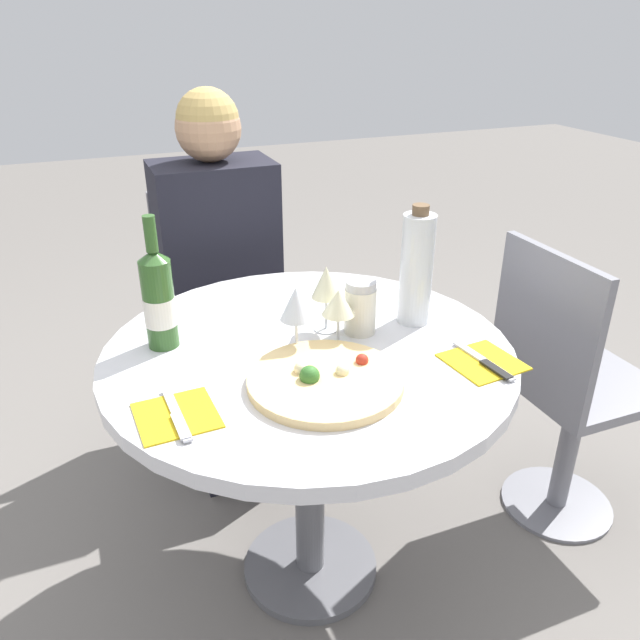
{
  "coord_description": "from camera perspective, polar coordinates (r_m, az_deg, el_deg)",
  "views": [
    {
      "loc": [
        -0.44,
        -1.18,
        1.4
      ],
      "look_at": [
        0.0,
        -0.06,
        0.81
      ],
      "focal_mm": 35.0,
      "sensor_mm": 36.0,
      "label": 1
    }
  ],
  "objects": [
    {
      "name": "sugar_shaker",
      "position": [
        1.49,
        3.71,
        1.19
      ],
      "size": [
        0.08,
        0.08,
        0.13
      ],
      "color": "silver",
      "rests_on": "dining_table"
    },
    {
      "name": "chair_empty_side",
      "position": [
        1.91,
        21.47,
        -6.17
      ],
      "size": [
        0.37,
        0.37,
        0.87
      ],
      "rotation": [
        0.0,
        0.0,
        -1.57
      ],
      "color": "slate",
      "rests_on": "ground_plane"
    },
    {
      "name": "ground_plane",
      "position": [
        1.89,
        -0.88,
        -21.78
      ],
      "size": [
        12.0,
        12.0,
        0.0
      ],
      "primitive_type": "plane",
      "color": "slate",
      "rests_on": "ground"
    },
    {
      "name": "dining_table",
      "position": [
        1.49,
        -1.04,
        -6.21
      ],
      "size": [
        0.95,
        0.95,
        0.71
      ],
      "color": "slate",
      "rests_on": "ground_plane"
    },
    {
      "name": "wine_glass_front_right",
      "position": [
        1.42,
        1.67,
        1.52
      ],
      "size": [
        0.08,
        0.08,
        0.13
      ],
      "color": "silver",
      "rests_on": "dining_table"
    },
    {
      "name": "wine_glass_front_left",
      "position": [
        1.38,
        -2.25,
        1.41
      ],
      "size": [
        0.07,
        0.07,
        0.16
      ],
      "color": "silver",
      "rests_on": "dining_table"
    },
    {
      "name": "place_setting_left",
      "position": [
        1.24,
        -12.96,
        -8.53
      ],
      "size": [
        0.16,
        0.19,
        0.01
      ],
      "color": "gold",
      "rests_on": "dining_table"
    },
    {
      "name": "seated_diner",
      "position": [
        2.07,
        -8.5,
        1.54
      ],
      "size": [
        0.38,
        0.48,
        1.21
      ],
      "rotation": [
        0.0,
        0.0,
        3.14
      ],
      "color": "black",
      "rests_on": "ground_plane"
    },
    {
      "name": "pizza_large",
      "position": [
        1.3,
        0.45,
        -5.52
      ],
      "size": [
        0.33,
        0.33,
        0.05
      ],
      "color": "#E5C17F",
      "rests_on": "dining_table"
    },
    {
      "name": "wine_bottle",
      "position": [
        1.45,
        -14.54,
        1.83
      ],
      "size": [
        0.07,
        0.07,
        0.31
      ],
      "color": "#2D5623",
      "rests_on": "dining_table"
    },
    {
      "name": "place_setting_right",
      "position": [
        1.42,
        14.73,
        -3.73
      ],
      "size": [
        0.16,
        0.19,
        0.01
      ],
      "color": "gold",
      "rests_on": "dining_table"
    },
    {
      "name": "tall_carafe",
      "position": [
        1.53,
        8.81,
        4.66
      ],
      "size": [
        0.08,
        0.08,
        0.3
      ],
      "color": "silver",
      "rests_on": "dining_table"
    },
    {
      "name": "chair_behind_diner",
      "position": [
        2.24,
        -9.2,
        0.39
      ],
      "size": [
        0.37,
        0.37,
        0.87
      ],
      "rotation": [
        0.0,
        0.0,
        3.14
      ],
      "color": "slate",
      "rests_on": "ground_plane"
    },
    {
      "name": "wine_glass_back_right",
      "position": [
        1.47,
        0.56,
        3.35
      ],
      "size": [
        0.07,
        0.07,
        0.16
      ],
      "color": "silver",
      "rests_on": "dining_table"
    }
  ]
}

